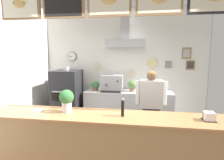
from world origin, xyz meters
TOP-DOWN VIEW (x-y plane):
  - back_wall_assembly at (0.01, 2.20)m, footprint 4.43×2.38m
  - service_counter at (0.00, -0.25)m, footprint 3.55×0.63m
  - back_prep_counter at (0.18, 1.94)m, footprint 2.24×0.63m
  - pizza_oven at (-1.39, 1.69)m, footprint 0.67×0.72m
  - shop_worker at (0.69, 0.78)m, footprint 0.59×0.23m
  - espresso_machine at (-0.24, 1.91)m, footprint 0.55×0.45m
  - potted_oregano at (-0.70, 1.94)m, footprint 0.20×0.20m
  - potted_basil at (0.27, 1.93)m, footprint 0.25×0.25m
  - condiment_plate at (-1.08, -0.23)m, footprint 0.16×0.16m
  - basil_vase at (-0.61, -0.20)m, footprint 0.22×0.22m
  - pepper_grinder at (0.25, -0.26)m, footprint 0.05×0.05m
  - napkin_holder at (1.40, -0.25)m, footprint 0.17×0.16m

SIDE VIEW (x-z plane):
  - back_prep_counter at x=0.18m, z-range -0.01..0.91m
  - service_counter at x=0.00m, z-range 0.00..1.00m
  - pizza_oven at x=-1.39m, z-range -0.05..1.51m
  - shop_worker at x=0.69m, z-range 0.05..1.61m
  - condiment_plate at x=-1.08m, z-range 1.00..1.01m
  - potted_oregano at x=-0.70m, z-range 0.93..1.16m
  - napkin_holder at x=1.40m, z-range 0.99..1.12m
  - potted_basil at x=0.27m, z-range 0.94..1.22m
  - espresso_machine at x=-0.24m, z-range 0.91..1.32m
  - pepper_grinder at x=0.25m, z-range 1.00..1.26m
  - basil_vase at x=-0.61m, z-range 1.02..1.36m
  - back_wall_assembly at x=0.01m, z-range 0.11..3.18m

